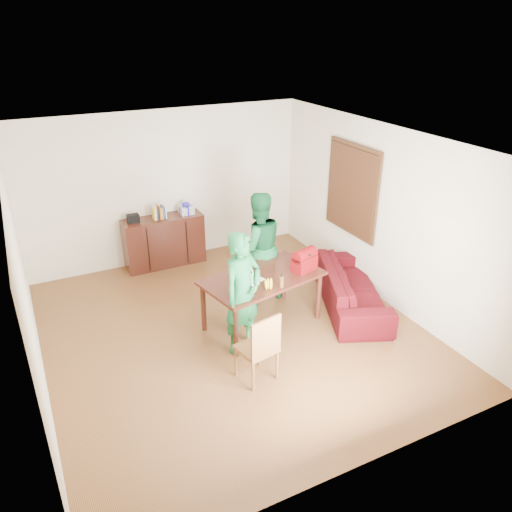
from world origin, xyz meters
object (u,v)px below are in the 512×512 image
person_far (258,246)px  sofa (351,287)px  chair (257,360)px  person_near (243,293)px  red_bag (304,262)px  bottle (281,281)px  laptop (252,278)px  table (262,283)px

person_far → sofa: (1.17, -0.88, -0.57)m
chair → person_near: 0.87m
person_far → red_bag: (0.32, -0.85, 0.04)m
bottle → chair: bearing=-136.0°
person_near → sofa: person_near is taller
person_near → bottle: bearing=-19.3°
person_far → bottle: 1.16m
bottle → person_near: bearing=-177.2°
laptop → sofa: 1.75m
bottle → red_bag: size_ratio=0.53×
person_near → red_bag: size_ratio=4.74×
person_far → bottle: (-0.22, -1.14, 0.00)m
table → chair: (-0.61, -1.06, -0.40)m
bottle → red_bag: (0.53, 0.29, 0.04)m
chair → red_bag: red_bag is taller
sofa → bottle: bearing=123.5°
table → red_bag: bearing=-19.8°
laptop → chair: bearing=-135.4°
chair → laptop: laptop is taller
table → person_far: size_ratio=1.04×
laptop → bottle: laptop is taller
bottle → sofa: bottle is taller
table → person_far: person_far is taller
person_far → chair: bearing=69.7°
red_bag → sofa: (0.86, -0.03, -0.61)m
red_bag → sofa: red_bag is taller
chair → person_near: person_near is taller
red_bag → sofa: bearing=-18.3°
person_near → person_far: 1.41m
person_far → bottle: size_ratio=9.29×
laptop → bottle: size_ratio=1.89×
person_far → person_near: bearing=62.1°
chair → bottle: 1.15m
chair → bottle: bottle is taller
table → person_near: bearing=-152.0°
laptop → person_far: bearing=35.8°
table → sofa: bearing=-16.3°
chair → laptop: (0.42, 1.01, 0.55)m
sofa → person_far: bearing=76.1°
person_far → sofa: 1.57m
person_near → sofa: 2.07m
person_near → person_far: bearing=33.3°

